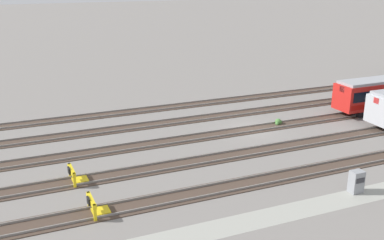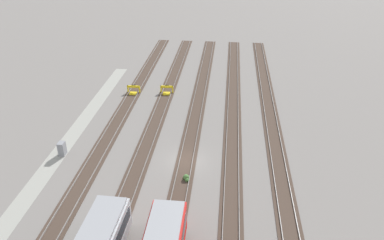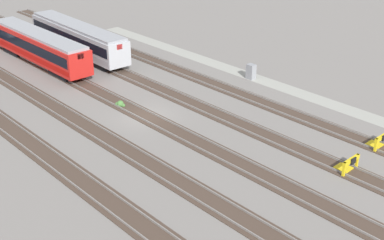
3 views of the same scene
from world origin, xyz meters
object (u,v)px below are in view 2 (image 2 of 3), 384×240
at_px(electrical_cabinet, 62,149).
at_px(weed_clump, 186,178).
at_px(bumper_stop_near_inner_track, 167,90).
at_px(bumper_stop_nearest_track, 133,90).

distance_m(electrical_cabinet, weed_clump, 14.95).
height_order(bumper_stop_near_inner_track, weed_clump, bumper_stop_near_inner_track).
height_order(bumper_stop_nearest_track, bumper_stop_near_inner_track, same).
bearing_deg(bumper_stop_near_inner_track, electrical_cabinet, -27.18).
height_order(electrical_cabinet, weed_clump, electrical_cabinet).
bearing_deg(bumper_stop_nearest_track, weed_clump, 27.27).
relative_size(bumper_stop_near_inner_track, weed_clump, 2.18).
distance_m(bumper_stop_near_inner_track, weed_clump, 21.66).
bearing_deg(bumper_stop_nearest_track, electrical_cabinet, -13.10).
bearing_deg(weed_clump, bumper_stop_near_inner_track, -165.37).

